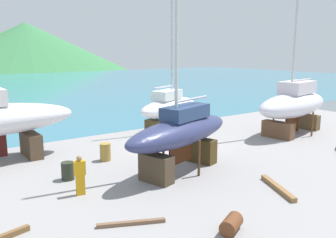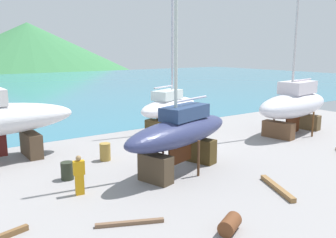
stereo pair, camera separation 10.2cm
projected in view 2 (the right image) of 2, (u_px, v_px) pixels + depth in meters
name	position (u px, v px, depth m)	size (l,w,h in m)	color
ground_plane	(224.00, 167.00, 17.78)	(39.99, 39.99, 0.00)	gray
sea_water	(16.00, 88.00, 54.25)	(147.23, 70.69, 0.01)	teal
headland_hill	(30.00, 67.00, 125.03)	(127.96, 127.96, 30.26)	#3A7A47
sailboat_far_slipway	(181.00, 132.00, 16.85)	(7.54, 3.95, 13.46)	#463827
sailboat_small_center	(294.00, 104.00, 24.72)	(8.34, 3.90, 11.83)	brown
sailboat_large_starboard	(170.00, 108.00, 24.76)	(6.46, 4.15, 11.39)	#423B24
worker	(79.00, 174.00, 14.26)	(0.47, 0.30, 1.64)	orange
barrel_blue_faded	(105.00, 152.00, 18.80)	(0.57, 0.57, 0.93)	#A37F37
barrel_rust_near	(67.00, 171.00, 16.04)	(0.57, 0.57, 0.81)	#282E21
barrel_by_slipway	(230.00, 224.00, 11.40)	(0.53, 0.53, 0.89)	brown
timber_short_skew	(130.00, 223.00, 11.91)	(2.31, 0.16, 0.13)	brown
timber_short_cross	(277.00, 188.00, 14.85)	(2.68, 0.24, 0.19)	olive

